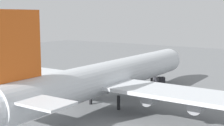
# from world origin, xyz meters

# --- Properties ---
(ground_plane) EXTENTS (266.34, 266.34, 0.00)m
(ground_plane) POSITION_xyz_m (0.00, 0.00, 0.00)
(ground_plane) COLOR slate
(cargo_airplane) EXTENTS (66.59, 55.18, 20.51)m
(cargo_airplane) POSITION_xyz_m (-0.17, -0.00, 6.27)
(cargo_airplane) COLOR silver
(cargo_airplane) RESTS_ON ground_plane
(maintenance_van) EXTENTS (5.06, 4.90, 2.36)m
(maintenance_van) POSITION_xyz_m (24.52, 0.14, 1.18)
(maintenance_van) COLOR #232328
(maintenance_van) RESTS_ON ground_plane
(safety_cone_nose) EXTENTS (0.40, 0.40, 0.57)m
(safety_cone_nose) POSITION_xyz_m (29.96, 3.60, 0.28)
(safety_cone_nose) COLOR orange
(safety_cone_nose) RESTS_ON ground_plane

